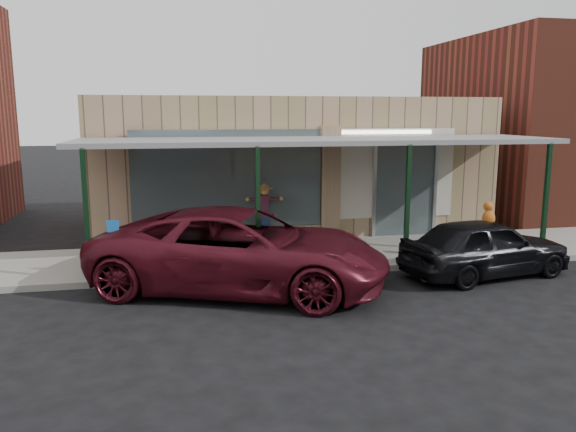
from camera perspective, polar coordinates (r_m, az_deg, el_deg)
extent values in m
plane|color=black|center=(11.47, 7.62, -8.68)|extent=(120.00, 120.00, 0.00)
cube|color=gray|center=(14.75, 3.12, -3.96)|extent=(40.00, 3.20, 0.15)
cube|color=tan|center=(18.85, -0.29, 5.43)|extent=(12.00, 6.00, 4.20)
cube|color=#475456|center=(15.46, -6.10, 3.54)|extent=(5.20, 0.06, 2.80)
cube|color=#475456|center=(16.91, 11.73, 2.60)|extent=(1.80, 0.06, 2.80)
cube|color=tan|center=(16.05, 4.28, 3.10)|extent=(0.55, 0.30, 3.40)
cube|color=tan|center=(15.77, -6.01, -2.04)|extent=(5.20, 0.30, 0.50)
cube|color=beige|center=(15.91, 1.79, 4.15)|extent=(9.00, 0.02, 2.60)
cube|color=white|center=(15.80, 1.84, 8.47)|extent=(7.50, 0.03, 0.10)
cube|color=gray|center=(14.31, 3.24, 7.66)|extent=(12.00, 3.00, 0.12)
cube|color=black|center=(12.73, -19.79, -0.09)|extent=(0.10, 0.10, 2.95)
cube|color=black|center=(12.71, -3.07, 0.50)|extent=(0.10, 0.10, 2.95)
cube|color=black|center=(13.68, 12.03, 1.00)|extent=(0.10, 0.10, 2.95)
cube|color=black|center=(15.51, 24.70, 1.36)|extent=(0.10, 0.10, 2.95)
cylinder|color=#543321|center=(15.54, -2.39, -2.10)|extent=(0.81, 0.81, 0.44)
cylinder|color=navy|center=(15.46, -2.40, -0.70)|extent=(0.30, 0.30, 0.33)
cylinder|color=maroon|center=(15.37, -2.41, 1.01)|extent=(0.33, 0.33, 0.61)
sphere|color=tan|center=(15.31, -2.42, 2.56)|extent=(0.24, 0.24, 0.24)
cone|color=tan|center=(15.29, -2.43, 3.10)|extent=(0.40, 0.40, 0.15)
cylinder|color=#543321|center=(16.02, 16.66, -2.25)|extent=(0.63, 0.63, 0.39)
ellipsoid|color=orange|center=(15.96, 16.72, -1.12)|extent=(0.31, 0.31, 0.25)
cylinder|color=#4C471E|center=(15.93, 16.74, -0.60)|extent=(0.04, 0.04, 0.06)
cylinder|color=gray|center=(13.09, -17.22, -3.69)|extent=(0.03, 0.03, 1.00)
cube|color=blue|center=(12.96, -17.37, -0.98)|extent=(0.26, 0.05, 0.26)
imported|color=black|center=(13.74, 19.40, -2.99)|extent=(4.28, 2.36, 1.38)
ellipsoid|color=orange|center=(14.69, 19.70, -0.23)|extent=(0.32, 0.27, 0.42)
sphere|color=orange|center=(14.68, 19.69, 0.91)|extent=(0.24, 0.24, 0.24)
cylinder|color=#197433|center=(14.66, 19.74, 0.41)|extent=(0.16, 0.16, 0.02)
imported|color=#52101D|center=(11.96, -4.79, -3.49)|extent=(6.87, 4.97, 1.74)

